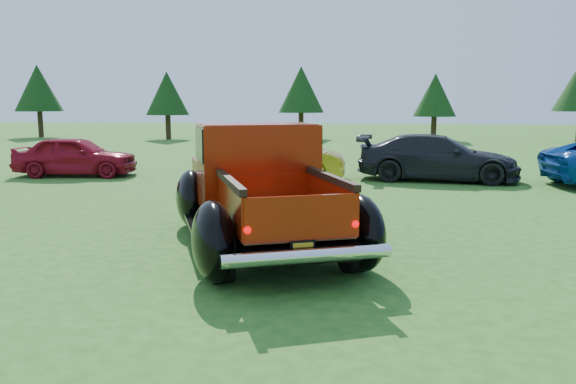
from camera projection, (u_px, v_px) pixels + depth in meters
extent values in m
plane|color=#245819|center=(285.00, 262.00, 8.86)|extent=(120.00, 120.00, 0.00)
cylinder|color=#332114|center=(41.00, 124.00, 40.86)|extent=(0.36, 0.36, 1.87)
cone|color=black|center=(38.00, 88.00, 40.46)|extent=(3.33, 3.33, 3.33)
cylinder|color=#332114|center=(168.00, 127.00, 38.65)|extent=(0.36, 0.36, 1.66)
cone|color=black|center=(167.00, 93.00, 38.28)|extent=(2.94, 2.94, 2.94)
cylinder|color=#332114|center=(301.00, 125.00, 39.46)|extent=(0.36, 0.36, 1.80)
cone|color=black|center=(301.00, 89.00, 39.07)|extent=(3.20, 3.20, 3.20)
cylinder|color=#332114|center=(434.00, 128.00, 37.37)|extent=(0.36, 0.36, 1.58)
cone|color=black|center=(435.00, 95.00, 37.02)|extent=(2.82, 2.82, 2.82)
cylinder|color=black|center=(222.00, 250.00, 7.81)|extent=(0.59, 0.95, 0.91)
cylinder|color=black|center=(352.00, 242.00, 8.29)|extent=(0.59, 0.95, 0.91)
cylinder|color=black|center=(197.00, 205.00, 11.30)|extent=(0.59, 0.95, 0.91)
cylinder|color=black|center=(290.00, 201.00, 11.78)|extent=(0.59, 0.95, 0.91)
cube|color=black|center=(262.00, 217.00, 9.84)|extent=(3.47, 5.57, 0.23)
cube|color=maroon|center=(243.00, 177.00, 11.56)|extent=(2.43, 2.31, 0.71)
cube|color=silver|center=(236.00, 172.00, 12.41)|extent=(1.72, 0.74, 0.57)
cube|color=maroon|center=(257.00, 166.00, 10.08)|extent=(2.37, 1.97, 1.48)
cube|color=black|center=(257.00, 143.00, 10.02)|extent=(2.37, 1.88, 0.57)
cube|color=maroon|center=(257.00, 126.00, 9.97)|extent=(2.24, 1.83, 0.09)
cube|color=brown|center=(281.00, 222.00, 8.44)|extent=(2.27, 2.69, 0.06)
cube|color=maroon|center=(230.00, 205.00, 8.21)|extent=(0.90, 2.14, 0.59)
cube|color=maroon|center=(330.00, 201.00, 8.59)|extent=(0.90, 2.14, 0.59)
cube|color=maroon|center=(265.00, 191.00, 9.49)|extent=(1.45, 0.62, 0.59)
cube|color=maroon|center=(302.00, 218.00, 7.31)|extent=(1.46, 0.63, 0.59)
cube|color=black|center=(230.00, 181.00, 8.15)|extent=(0.94, 2.16, 0.10)
cube|color=black|center=(330.00, 178.00, 8.53)|extent=(0.94, 2.16, 0.10)
ellipsoid|color=black|center=(213.00, 241.00, 7.76)|extent=(0.94, 1.32, 1.00)
ellipsoid|color=black|center=(360.00, 232.00, 8.29)|extent=(0.94, 1.32, 1.00)
ellipsoid|color=black|center=(191.00, 198.00, 11.25)|extent=(0.94, 1.32, 1.00)
ellipsoid|color=black|center=(295.00, 194.00, 11.78)|extent=(0.94, 1.32, 1.00)
cube|color=black|center=(200.00, 228.00, 9.54)|extent=(1.23, 2.36, 0.07)
cube|color=black|center=(322.00, 222.00, 10.07)|extent=(1.23, 2.36, 0.07)
cylinder|color=silver|center=(308.00, 256.00, 7.10)|extent=(2.13, 0.99, 0.18)
cube|color=black|center=(303.00, 247.00, 7.32)|extent=(0.32, 0.14, 0.17)
cube|color=gold|center=(303.00, 247.00, 7.31)|extent=(0.26, 0.11, 0.11)
sphere|color=#CC0505|center=(247.00, 230.00, 7.11)|extent=(0.10, 0.10, 0.10)
sphere|color=#CC0505|center=(355.00, 224.00, 7.47)|extent=(0.10, 0.10, 0.10)
imported|color=maroon|center=(76.00, 156.00, 19.18)|extent=(4.20, 2.07, 1.38)
imported|color=#B19517|center=(278.00, 158.00, 18.30)|extent=(4.36, 1.53, 1.44)
imported|color=black|center=(437.00, 158.00, 18.08)|extent=(5.30, 2.67, 1.48)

